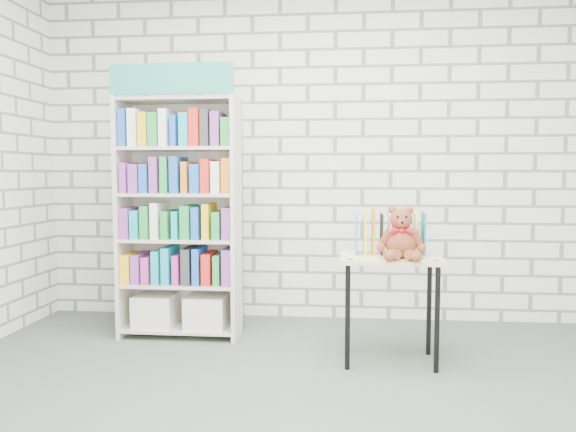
{
  "coord_description": "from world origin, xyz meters",
  "views": [
    {
      "loc": [
        0.3,
        -2.76,
        1.24
      ],
      "look_at": [
        -0.06,
        0.95,
        0.95
      ],
      "focal_mm": 35.0,
      "sensor_mm": 36.0,
      "label": 1
    }
  ],
  "objects": [
    {
      "name": "ground",
      "position": [
        0.0,
        0.0,
        0.0
      ],
      "size": [
        4.5,
        4.5,
        0.0
      ],
      "primitive_type": "plane",
      "color": "#454D41",
      "rests_on": "ground"
    },
    {
      "name": "room_shell",
      "position": [
        0.0,
        0.0,
        1.78
      ],
      "size": [
        4.52,
        4.02,
        2.81
      ],
      "color": "silver",
      "rests_on": "ground"
    },
    {
      "name": "bookshelf",
      "position": [
        -0.92,
        1.36,
        0.92
      ],
      "size": [
        0.9,
        0.35,
        2.02
      ],
      "color": "beige",
      "rests_on": "ground"
    },
    {
      "name": "display_table",
      "position": [
        0.61,
        0.9,
        0.6
      ],
      "size": [
        0.66,
        0.46,
        0.7
      ],
      "color": "#DAC383",
      "rests_on": "ground"
    },
    {
      "name": "table_books",
      "position": [
        0.62,
        1.01,
        0.84
      ],
      "size": [
        0.46,
        0.21,
        0.27
      ],
      "color": "teal",
      "rests_on": "display_table"
    },
    {
      "name": "teddy_bear",
      "position": [
        0.67,
        0.8,
        0.83
      ],
      "size": [
        0.31,
        0.28,
        0.33
      ],
      "color": "brown",
      "rests_on": "display_table"
    }
  ]
}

